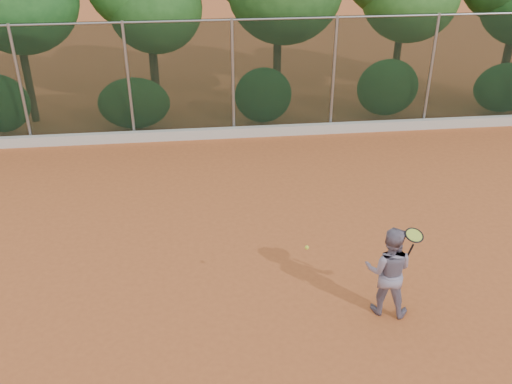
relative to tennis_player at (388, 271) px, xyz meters
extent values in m
plane|color=#B1582A|center=(-2.05, 1.42, -0.86)|extent=(80.00, 80.00, 0.00)
cube|color=beige|center=(-2.05, 8.24, -0.71)|extent=(24.00, 0.20, 0.30)
imported|color=slate|center=(0.00, 0.00, 0.00)|extent=(1.02, 0.91, 1.73)
cube|color=black|center=(-2.05, 8.42, 0.89)|extent=(24.00, 0.01, 3.50)
cylinder|color=gray|center=(-2.05, 8.42, 2.59)|extent=(24.00, 0.06, 0.06)
cylinder|color=gray|center=(-8.05, 8.42, 0.89)|extent=(0.09, 0.09, 3.50)
cylinder|color=gray|center=(-5.05, 8.42, 0.89)|extent=(0.09, 0.09, 3.50)
cylinder|color=gray|center=(-2.05, 8.42, 0.89)|extent=(0.09, 0.09, 3.50)
cylinder|color=gray|center=(0.95, 8.42, 0.89)|extent=(0.09, 0.09, 3.50)
cylinder|color=gray|center=(3.95, 8.42, 0.89)|extent=(0.09, 0.09, 3.50)
cylinder|color=#46311B|center=(-8.35, 10.32, 0.59)|extent=(0.24, 0.24, 2.90)
cylinder|color=#422819|center=(-4.45, 10.72, 0.34)|extent=(0.28, 0.28, 2.40)
ellipsoid|color=#21511B|center=(-4.25, 10.62, 2.54)|extent=(2.90, 2.40, 2.80)
cylinder|color=#48301C|center=(-0.45, 10.42, 0.64)|extent=(0.26, 0.26, 3.00)
cylinder|color=#46311B|center=(3.65, 10.62, 0.49)|extent=(0.24, 0.24, 2.70)
cylinder|color=#422819|center=(7.35, 10.22, 0.39)|extent=(0.28, 0.28, 2.50)
ellipsoid|color=#306426|center=(-5.05, 9.22, -0.01)|extent=(2.20, 1.16, 1.60)
ellipsoid|color=#266125|center=(-1.05, 9.22, 0.09)|extent=(1.80, 1.04, 1.76)
ellipsoid|color=#33722B|center=(2.95, 9.22, 0.19)|extent=(2.00, 1.10, 1.84)
ellipsoid|color=#266225|center=(6.95, 9.22, 0.04)|extent=(2.16, 1.12, 1.64)
cylinder|color=black|center=(0.32, -0.05, 0.44)|extent=(0.07, 0.15, 0.33)
torus|color=black|center=(0.32, -0.11, 0.79)|extent=(0.39, 0.38, 0.13)
cylinder|color=#ACC439|center=(0.32, -0.11, 0.79)|extent=(0.33, 0.32, 0.10)
sphere|color=#C6D330|center=(-1.48, -0.05, 0.64)|extent=(0.07, 0.07, 0.07)
camera|label=1|loc=(-3.20, -7.74, 5.97)|focal=40.00mm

